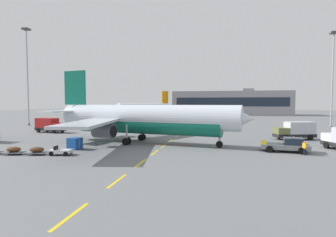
{
  "coord_description": "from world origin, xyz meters",
  "views": [
    {
      "loc": [
        26.42,
        -18.8,
        6.51
      ],
      "look_at": [
        16.67,
        31.1,
        3.55
      ],
      "focal_mm": 28.82,
      "sensor_mm": 36.0,
      "label": 1
    }
  ],
  "objects_px": {
    "airliner_foreground": "(142,119)",
    "ground_crew_worker": "(304,147)",
    "pushback_tug": "(286,145)",
    "apron_light_mast_far": "(333,68)",
    "airliner_mid_left": "(146,108)",
    "ground_power_truck": "(50,125)",
    "baggage_train": "(25,150)",
    "uld_cargo_container": "(75,143)",
    "apron_light_mast_near": "(27,66)",
    "catering_truck": "(296,130)"
  },
  "relations": [
    {
      "from": "airliner_foreground",
      "to": "ground_crew_worker",
      "type": "relative_size",
      "value": 19.76
    },
    {
      "from": "airliner_foreground",
      "to": "pushback_tug",
      "type": "bearing_deg",
      "value": -10.39
    },
    {
      "from": "pushback_tug",
      "to": "apron_light_mast_far",
      "type": "bearing_deg",
      "value": 63.24
    },
    {
      "from": "airliner_foreground",
      "to": "apron_light_mast_far",
      "type": "bearing_deg",
      "value": 40.72
    },
    {
      "from": "airliner_mid_left",
      "to": "pushback_tug",
      "type": "bearing_deg",
      "value": -63.18
    },
    {
      "from": "ground_crew_worker",
      "to": "ground_power_truck",
      "type": "bearing_deg",
      "value": 160.05
    },
    {
      "from": "airliner_foreground",
      "to": "baggage_train",
      "type": "distance_m",
      "value": 17.3
    },
    {
      "from": "pushback_tug",
      "to": "airliner_mid_left",
      "type": "distance_m",
      "value": 98.14
    },
    {
      "from": "uld_cargo_container",
      "to": "apron_light_mast_far",
      "type": "distance_m",
      "value": 65.97
    },
    {
      "from": "ground_power_truck",
      "to": "ground_crew_worker",
      "type": "xyz_separation_m",
      "value": [
        47.27,
        -17.16,
        -0.64
      ]
    },
    {
      "from": "apron_light_mast_near",
      "to": "apron_light_mast_far",
      "type": "relative_size",
      "value": 1.11
    },
    {
      "from": "catering_truck",
      "to": "apron_light_mast_near",
      "type": "distance_m",
      "value": 71.04
    },
    {
      "from": "uld_cargo_container",
      "to": "apron_light_mast_near",
      "type": "relative_size",
      "value": 0.07
    },
    {
      "from": "baggage_train",
      "to": "pushback_tug",
      "type": "bearing_deg",
      "value": 14.5
    },
    {
      "from": "catering_truck",
      "to": "baggage_train",
      "type": "height_order",
      "value": "catering_truck"
    },
    {
      "from": "airliner_mid_left",
      "to": "airliner_foreground",
      "type": "bearing_deg",
      "value": -74.51
    },
    {
      "from": "pushback_tug",
      "to": "airliner_mid_left",
      "type": "bearing_deg",
      "value": 116.82
    },
    {
      "from": "airliner_mid_left",
      "to": "apron_light_mast_near",
      "type": "relative_size",
      "value": 1.23
    },
    {
      "from": "baggage_train",
      "to": "ground_crew_worker",
      "type": "bearing_deg",
      "value": 10.49
    },
    {
      "from": "pushback_tug",
      "to": "apron_light_mast_near",
      "type": "relative_size",
      "value": 0.23
    },
    {
      "from": "ground_power_truck",
      "to": "apron_light_mast_far",
      "type": "height_order",
      "value": "apron_light_mast_far"
    },
    {
      "from": "airliner_mid_left",
      "to": "apron_light_mast_far",
      "type": "height_order",
      "value": "apron_light_mast_far"
    },
    {
      "from": "catering_truck",
      "to": "apron_light_mast_far",
      "type": "bearing_deg",
      "value": 59.52
    },
    {
      "from": "airliner_mid_left",
      "to": "catering_truck",
      "type": "height_order",
      "value": "airliner_mid_left"
    },
    {
      "from": "uld_cargo_container",
      "to": "apron_light_mast_far",
      "type": "height_order",
      "value": "apron_light_mast_far"
    },
    {
      "from": "pushback_tug",
      "to": "airliner_mid_left",
      "type": "height_order",
      "value": "airliner_mid_left"
    },
    {
      "from": "apron_light_mast_near",
      "to": "airliner_foreground",
      "type": "bearing_deg",
      "value": -32.26
    },
    {
      "from": "baggage_train",
      "to": "uld_cargo_container",
      "type": "distance_m",
      "value": 6.3
    },
    {
      "from": "uld_cargo_container",
      "to": "apron_light_mast_far",
      "type": "bearing_deg",
      "value": 41.26
    },
    {
      "from": "airliner_mid_left",
      "to": "ground_crew_worker",
      "type": "bearing_deg",
      "value": -62.89
    },
    {
      "from": "ground_crew_worker",
      "to": "uld_cargo_container",
      "type": "distance_m",
      "value": 30.43
    },
    {
      "from": "pushback_tug",
      "to": "uld_cargo_container",
      "type": "distance_m",
      "value": 28.99
    },
    {
      "from": "airliner_mid_left",
      "to": "uld_cargo_container",
      "type": "relative_size",
      "value": 18.31
    },
    {
      "from": "airliner_foreground",
      "to": "apron_light_mast_near",
      "type": "bearing_deg",
      "value": 147.74
    },
    {
      "from": "pushback_tug",
      "to": "ground_crew_worker",
      "type": "height_order",
      "value": "pushback_tug"
    },
    {
      "from": "catering_truck",
      "to": "apron_light_mast_near",
      "type": "xyz_separation_m",
      "value": [
        -67.24,
        17.08,
        15.27
      ]
    },
    {
      "from": "pushback_tug",
      "to": "uld_cargo_container",
      "type": "bearing_deg",
      "value": -172.95
    },
    {
      "from": "ground_crew_worker",
      "to": "apron_light_mast_near",
      "type": "height_order",
      "value": "apron_light_mast_near"
    },
    {
      "from": "airliner_foreground",
      "to": "apron_light_mast_far",
      "type": "relative_size",
      "value": 1.41
    },
    {
      "from": "ground_power_truck",
      "to": "airliner_mid_left",
      "type": "bearing_deg",
      "value": 88.91
    },
    {
      "from": "uld_cargo_container",
      "to": "pushback_tug",
      "type": "bearing_deg",
      "value": 7.05
    },
    {
      "from": "uld_cargo_container",
      "to": "apron_light_mast_near",
      "type": "height_order",
      "value": "apron_light_mast_near"
    },
    {
      "from": "airliner_mid_left",
      "to": "apron_light_mast_near",
      "type": "distance_m",
      "value": 61.6
    },
    {
      "from": "ground_power_truck",
      "to": "uld_cargo_container",
      "type": "xyz_separation_m",
      "value": [
        16.88,
        -18.62,
        -0.85
      ]
    },
    {
      "from": "ground_power_truck",
      "to": "baggage_train",
      "type": "xyz_separation_m",
      "value": [
        12.93,
        -23.52,
        -1.11
      ]
    },
    {
      "from": "catering_truck",
      "to": "ground_power_truck",
      "type": "bearing_deg",
      "value": 177.78
    },
    {
      "from": "ground_power_truck",
      "to": "pushback_tug",
      "type": "bearing_deg",
      "value": -18.26
    },
    {
      "from": "catering_truck",
      "to": "ground_crew_worker",
      "type": "bearing_deg",
      "value": -100.5
    },
    {
      "from": "pushback_tug",
      "to": "ground_power_truck",
      "type": "height_order",
      "value": "ground_power_truck"
    },
    {
      "from": "airliner_foreground",
      "to": "uld_cargo_container",
      "type": "bearing_deg",
      "value": -136.06
    }
  ]
}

